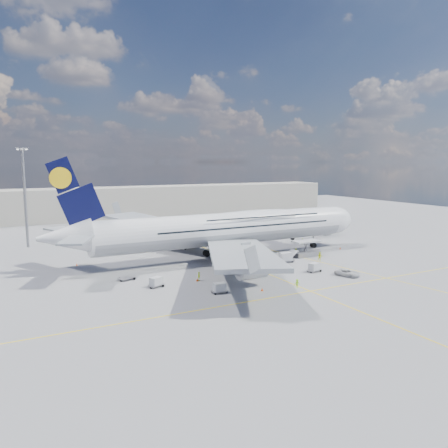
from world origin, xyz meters
name	(u,v)px	position (x,y,z in m)	size (l,w,h in m)	color
ground	(250,267)	(0.00, 0.00, 0.00)	(300.00, 300.00, 0.00)	gray
taxi_line_main	(250,266)	(0.00, 0.00, 0.01)	(0.25, 220.00, 0.01)	yellow
taxi_line_cross	(310,291)	(0.00, -20.00, 0.01)	(120.00, 0.25, 0.01)	yellow
taxi_line_diag	(278,252)	(14.00, 10.00, 0.01)	(0.25, 100.00, 0.01)	yellow
airliner	(229,228)	(0.26, 10.00, 6.87)	(77.26, 79.15, 23.71)	white
jet_bridge	(302,216)	(29.81, 20.94, 6.85)	(18.80, 12.10, 8.50)	#B7B7BC
cargo_loader	(305,251)	(16.82, 2.89, 1.25)	(8.53, 3.20, 3.67)	silver
light_mast	(25,196)	(-40.00, 45.00, 13.21)	(3.00, 0.70, 25.50)	gray
terminal	(128,202)	(0.00, 95.00, 6.00)	(180.00, 16.00, 12.00)	#B2AD9E
tree_line	(179,196)	(40.00, 140.00, 4.00)	(160.00, 6.00, 8.00)	#193814
dolly_row_a	(127,278)	(-25.83, 1.55, 0.35)	(3.50, 2.68, 0.46)	gray
dolly_row_b	(220,288)	(-14.18, -13.73, 0.92)	(2.79, 1.60, 1.71)	gray
dolly_row_c	(233,271)	(-5.80, -3.11, 0.35)	(3.44, 2.63, 0.45)	gray
dolly_back	(156,282)	(-22.52, -5.41, 0.95)	(3.16, 2.54, 1.77)	gray
dolly_nose_far	(286,257)	(8.95, -0.33, 1.17)	(3.58, 2.12, 2.17)	gray
dolly_nose_near	(314,267)	(9.07, -9.94, 0.98)	(3.15, 2.16, 1.82)	gray
baggage_tug	(248,267)	(-2.33, -3.10, 0.84)	(3.22, 1.83, 1.91)	silver
catering_truck_inner	(187,242)	(-3.94, 24.65, 1.65)	(6.32, 4.24, 3.49)	gray
catering_truck_outer	(118,233)	(-16.22, 46.05, 1.71)	(6.31, 2.80, 3.68)	gray
service_van	(347,273)	(12.63, -15.47, 0.67)	(2.23, 4.83, 1.34)	silver
crew_nose	(303,241)	(25.68, 15.26, 0.77)	(0.56, 0.37, 1.54)	#95E518
crew_loader	(320,257)	(16.50, -2.77, 1.01)	(0.98, 0.76, 2.01)	#EBF81A
crew_wing	(199,276)	(-14.10, -5.17, 0.84)	(0.99, 0.41, 1.68)	#E1FF1A
crew_van	(296,252)	(14.94, 3.87, 0.90)	(0.88, 0.57, 1.81)	#C6E918
crew_tug	(297,284)	(-0.86, -17.48, 0.81)	(1.05, 0.60, 1.62)	#8CDB17
cone_nose	(340,248)	(29.82, 5.29, 0.26)	(0.43, 0.43, 0.54)	#FF560D
cone_wing_left_inner	(193,242)	(-0.09, 29.69, 0.29)	(0.47, 0.47, 0.60)	#FF560D
cone_wing_left_outer	(117,242)	(-18.34, 39.68, 0.26)	(0.42, 0.42, 0.54)	#FF560D
cone_wing_right_inner	(197,280)	(-14.53, -5.33, 0.28)	(0.45, 0.45, 0.57)	#FF560D
cone_wing_right_outer	(262,289)	(-7.26, -16.16, 0.27)	(0.44, 0.44, 0.57)	#FF560D
cone_tail	(77,264)	(-32.25, 17.79, 0.25)	(0.40, 0.40, 0.51)	#FF560D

